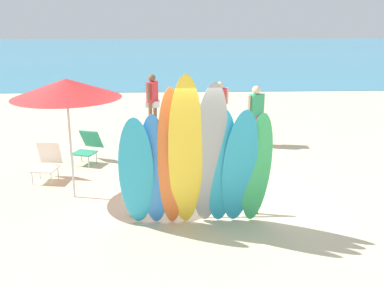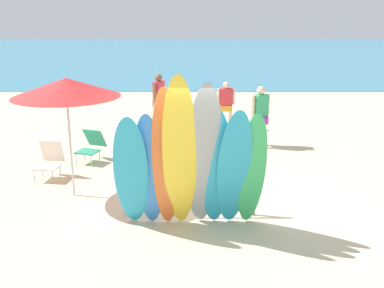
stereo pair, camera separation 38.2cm
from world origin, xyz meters
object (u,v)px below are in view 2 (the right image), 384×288
surfboard_teal_0 (132,172)px  surfboard_yellow_3 (181,155)px  surfboard_teal_5 (216,169)px  beachgoer_strolling (227,102)px  beachgoer_midbeach (261,112)px  surfboard_grey_4 (205,158)px  surfboard_blue_1 (150,171)px  beach_umbrella (67,87)px  beach_chair_red (93,144)px  beachgoer_photographing (160,97)px  surfboard_rack (192,186)px  beach_chair_blue (51,159)px  surfboard_orange_2 (167,160)px  surfboard_green_7 (253,171)px  surfboard_teal_6 (235,170)px

surfboard_teal_0 → surfboard_yellow_3: 0.89m
surfboard_teal_5 → beachgoer_strolling: size_ratio=1.51×
beachgoer_strolling → surfboard_yellow_3: bearing=-106.5°
beachgoer_midbeach → surfboard_grey_4: bearing=38.1°
surfboard_blue_1 → beach_umbrella: size_ratio=0.89×
surfboard_grey_4 → beach_chair_red: 4.67m
surfboard_grey_4 → beachgoer_photographing: surfboard_grey_4 is taller
surfboard_blue_1 → beachgoer_midbeach: size_ratio=1.27×
surfboard_rack → surfboard_grey_4: size_ratio=0.88×
beach_chair_red → beachgoer_midbeach: bearing=36.1°
surfboard_grey_4 → beach_umbrella: size_ratio=1.14×
beach_chair_blue → surfboard_teal_5: bearing=-27.1°
beachgoer_strolling → surfboard_grey_4: bearing=-103.5°
surfboard_orange_2 → beach_chair_red: 4.30m
surfboard_yellow_3 → beach_chair_blue: bearing=139.0°
surfboard_green_7 → beachgoer_midbeach: 5.01m
beachgoer_photographing → beach_umbrella: size_ratio=0.71×
beachgoer_strolling → beach_chair_blue: beachgoer_strolling is taller
surfboard_teal_0 → surfboard_teal_6: size_ratio=0.93×
surfboard_teal_5 → surfboard_green_7: bearing=0.9°
surfboard_blue_1 → beach_chair_red: surfboard_blue_1 is taller
surfboard_teal_0 → surfboard_orange_2: size_ratio=0.82×
surfboard_yellow_3 → beachgoer_midbeach: bearing=68.9°
surfboard_yellow_3 → beachgoer_strolling: bearing=80.6°
surfboard_teal_6 → surfboard_green_7: surfboard_teal_6 is taller
beachgoer_midbeach → beachgoer_strolling: size_ratio=1.12×
beachgoer_midbeach → beachgoer_strolling: (-0.78, 1.92, -0.10)m
surfboard_yellow_3 → surfboard_grey_4: 0.39m
beach_chair_red → beach_chair_blue: bearing=-100.9°
surfboard_orange_2 → beachgoer_strolling: surfboard_orange_2 is taller
surfboard_teal_6 → surfboard_teal_5: bearing=166.0°
surfboard_orange_2 → beach_umbrella: (-1.95, 1.50, 0.93)m
surfboard_rack → surfboard_teal_5: size_ratio=1.07×
surfboard_teal_0 → surfboard_blue_1: 0.30m
surfboard_rack → surfboard_orange_2: (-0.40, -0.58, 0.69)m
beachgoer_midbeach → beach_chair_red: (-4.30, -1.28, -0.53)m
surfboard_green_7 → surfboard_blue_1: bearing=174.2°
surfboard_yellow_3 → surfboard_teal_6: 0.93m
surfboard_rack → surfboard_yellow_3: (-0.18, -0.68, 0.80)m
beachgoer_midbeach → surfboard_teal_6: bearing=43.3°
surfboard_green_7 → surfboard_yellow_3: bearing=-177.7°
surfboard_yellow_3 → surfboard_rack: bearing=76.3°
surfboard_orange_2 → surfboard_yellow_3: size_ratio=0.90×
surfboard_teal_0 → beachgoer_photographing: (-0.04, 7.11, -0.05)m
surfboard_blue_1 → surfboard_teal_5: (1.09, -0.05, 0.05)m
surfboard_teal_0 → beachgoer_strolling: surfboard_teal_0 is taller
surfboard_rack → beachgoer_midbeach: 4.78m
surfboard_teal_5 → surfboard_green_7: 0.60m
beachgoer_strolling → beach_umbrella: beach_umbrella is taller
surfboard_teal_0 → surfboard_blue_1: bearing=8.2°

